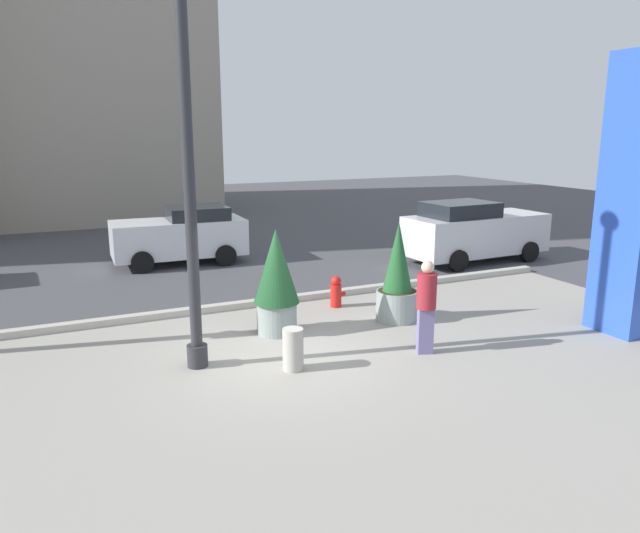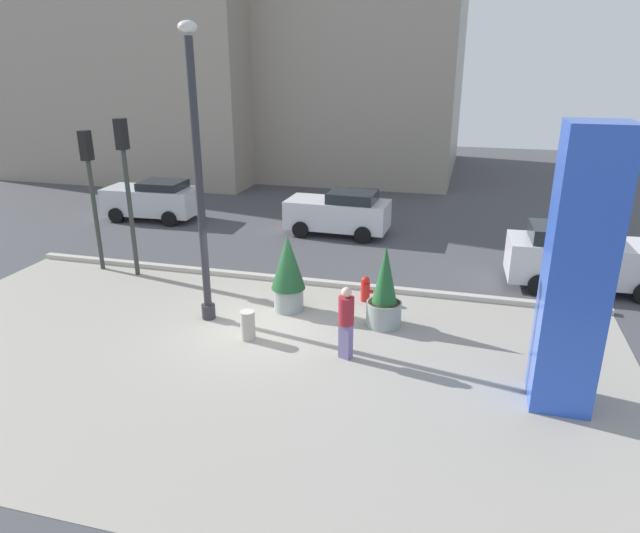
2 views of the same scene
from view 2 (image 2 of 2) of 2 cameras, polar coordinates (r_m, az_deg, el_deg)
The scene contains 15 objects.
ground_plane at distance 18.38m, azimuth -1.65°, elevation -0.64°, with size 60.00×60.00×0.00m, color #47474C.
plaza_pavement at distance 13.28m, azimuth -9.11°, elevation -9.55°, with size 18.00×10.00×0.02m, color #9E998E.
curb_strip at distance 17.57m, azimuth -2.46°, elevation -1.38°, with size 18.00×0.24×0.16m, color #B7B2A8.
lamp_post at distance 14.38m, azimuth -12.00°, elevation 7.89°, with size 0.44×0.44×7.33m.
art_pillar_blue at distance 11.57m, azimuth 24.35°, elevation -0.67°, with size 1.13×1.13×5.53m, color blue.
potted_plant_mid_plaza at distance 15.30m, azimuth -3.22°, elevation -0.51°, with size 0.92×0.92×2.16m.
potted_plant_by_pillar at distance 14.56m, azimuth 6.49°, elevation -2.69°, with size 0.90×0.90×2.17m.
fire_hydrant at distance 16.19m, azimuth 4.58°, elevation -2.26°, with size 0.36×0.26×0.75m.
concrete_bollard at distance 14.10m, azimuth -7.26°, elevation -5.88°, with size 0.36×0.36×0.75m, color #B2ADA3.
traffic_light_corner at distance 18.31m, azimuth -18.87°, elevation 8.85°, with size 0.28×0.42×4.88m.
traffic_light_far_side at distance 19.29m, azimuth -22.01°, elevation 8.20°, with size 0.28×0.42×4.47m.
car_passing_lane at distance 18.61m, azimuth 25.03°, elevation 0.76°, with size 4.64×2.13×1.89m.
car_far_lane at distance 22.25m, azimuth 1.94°, elevation 5.44°, with size 4.00×2.08×1.74m.
car_intersection at distance 25.40m, azimuth -16.41°, elevation 6.46°, with size 3.97×2.06×1.68m.
pedestrian_crossing at distance 12.90m, azimuth 2.63°, elevation -5.30°, with size 0.46×0.46×1.76m.
Camera 2 is at (4.94, -12.46, 6.52)m, focal length 31.93 mm.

